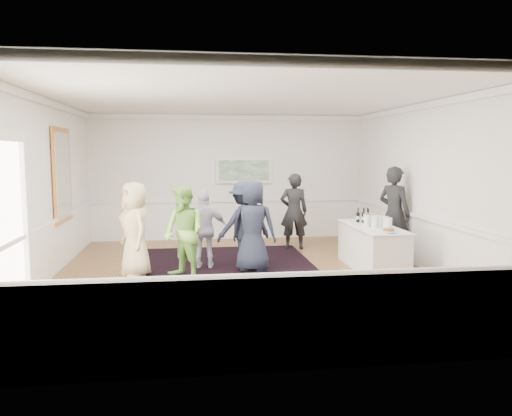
{
  "coord_description": "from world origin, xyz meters",
  "views": [
    {
      "loc": [
        -0.98,
        -8.85,
        2.26
      ],
      "look_at": [
        0.22,
        0.2,
        1.23
      ],
      "focal_mm": 35.0,
      "sensor_mm": 36.0,
      "label": 1
    }
  ],
  "objects": [
    {
      "name": "guest_lilac",
      "position": [
        -0.71,
        0.74,
        0.77
      ],
      "size": [
        0.93,
        0.47,
        1.53
      ],
      "primitive_type": "imported",
      "rotation": [
        0.0,
        0.0,
        3.03
      ],
      "color": "#B2ADC2",
      "rests_on": "floor"
    },
    {
      "name": "wall_back",
      "position": [
        0.0,
        4.0,
        1.6
      ],
      "size": [
        7.0,
        0.02,
        3.2
      ],
      "primitive_type": "cube",
      "color": "white",
      "rests_on": "floor"
    },
    {
      "name": "wainscoting",
      "position": [
        0.0,
        0.0,
        0.5
      ],
      "size": [
        7.0,
        8.0,
        1.0
      ],
      "primitive_type": null,
      "color": "white",
      "rests_on": "floor"
    },
    {
      "name": "guest_dark_b",
      "position": [
        1.4,
        2.42,
        0.88
      ],
      "size": [
        0.69,
        0.49,
        1.76
      ],
      "primitive_type": "imported",
      "rotation": [
        0.0,
        0.0,
        3.03
      ],
      "color": "black",
      "rests_on": "floor"
    },
    {
      "name": "bartender",
      "position": [
        3.2,
        0.92,
        0.98
      ],
      "size": [
        0.79,
        0.86,
        1.96
      ],
      "primitive_type": "imported",
      "rotation": [
        0.0,
        0.0,
        2.16
      ],
      "color": "black",
      "rests_on": "floor"
    },
    {
      "name": "guest_tan",
      "position": [
        -1.98,
        0.27,
        0.86
      ],
      "size": [
        0.86,
        1.0,
        1.73
      ],
      "primitive_type": "imported",
      "rotation": [
        0.0,
        0.0,
        -1.13
      ],
      "color": "tan",
      "rests_on": "floor"
    },
    {
      "name": "serving_table",
      "position": [
        2.48,
        0.23,
        0.42
      ],
      "size": [
        0.79,
        2.08,
        0.84
      ],
      "color": "silver",
      "rests_on": "floor"
    },
    {
      "name": "mirror",
      "position": [
        -3.45,
        1.3,
        1.8
      ],
      "size": [
        0.05,
        1.25,
        1.85
      ],
      "color": "#DC8740",
      "rests_on": "wall_left"
    },
    {
      "name": "doorway",
      "position": [
        -3.45,
        -1.9,
        1.42
      ],
      "size": [
        0.1,
        1.78,
        2.56
      ],
      "color": "white",
      "rests_on": "wall_left"
    },
    {
      "name": "ceiling",
      "position": [
        0.0,
        0.0,
        3.2
      ],
      "size": [
        7.0,
        8.0,
        0.02
      ],
      "primitive_type": "cube",
      "color": "white",
      "rests_on": "wall_back"
    },
    {
      "name": "area_rug",
      "position": [
        -0.35,
        0.42,
        0.01
      ],
      "size": [
        3.56,
        4.68,
        0.02
      ],
      "primitive_type": "cube",
      "rotation": [
        0.0,
        0.0,
        -0.0
      ],
      "color": "black",
      "rests_on": "floor"
    },
    {
      "name": "wall_right",
      "position": [
        3.5,
        0.0,
        1.6
      ],
      "size": [
        0.02,
        8.0,
        3.2
      ],
      "primitive_type": "cube",
      "color": "white",
      "rests_on": "floor"
    },
    {
      "name": "floor",
      "position": [
        0.0,
        0.0,
        0.0
      ],
      "size": [
        8.0,
        8.0,
        0.0
      ],
      "primitive_type": "plane",
      "color": "olive",
      "rests_on": "ground"
    },
    {
      "name": "nut_bowl",
      "position": [
        2.45,
        -0.61,
        0.88
      ],
      "size": [
        0.26,
        0.26,
        0.08
      ],
      "color": "white",
      "rests_on": "serving_table"
    },
    {
      "name": "landscape_painting",
      "position": [
        0.4,
        3.95,
        1.78
      ],
      "size": [
        1.44,
        0.06,
        0.66
      ],
      "color": "white",
      "rests_on": "wall_back"
    },
    {
      "name": "guest_navy",
      "position": [
        0.19,
        0.38,
        0.87
      ],
      "size": [
        0.99,
        0.82,
        1.73
      ],
      "primitive_type": "imported",
      "rotation": [
        0.0,
        0.0,
        2.78
      ],
      "color": "#1D2130",
      "rests_on": "floor"
    },
    {
      "name": "wine_bottles",
      "position": [
        2.48,
        0.71,
        1.0
      ],
      "size": [
        0.26,
        0.24,
        0.31
      ],
      "color": "black",
      "rests_on": "serving_table"
    },
    {
      "name": "wall_front",
      "position": [
        0.0,
        -4.0,
        1.6
      ],
      "size": [
        7.0,
        0.02,
        3.2
      ],
      "primitive_type": "cube",
      "color": "white",
      "rests_on": "floor"
    },
    {
      "name": "guest_green",
      "position": [
        -1.1,
        -0.02,
        0.83
      ],
      "size": [
        1.01,
        1.03,
        1.67
      ],
      "primitive_type": "imported",
      "rotation": [
        0.0,
        0.0,
        -0.87
      ],
      "color": "#7DB94A",
      "rests_on": "floor"
    },
    {
      "name": "guest_dark_a",
      "position": [
        0.05,
        0.71,
        0.84
      ],
      "size": [
        1.23,
        0.94,
        1.69
      ],
      "primitive_type": "imported",
      "rotation": [
        0.0,
        0.0,
        3.47
      ],
      "color": "#1D2130",
      "rests_on": "floor"
    },
    {
      "name": "wall_left",
      "position": [
        -3.5,
        0.0,
        1.6
      ],
      "size": [
        0.02,
        8.0,
        3.2
      ],
      "primitive_type": "cube",
      "color": "white",
      "rests_on": "floor"
    },
    {
      "name": "juice_pitchers",
      "position": [
        2.5,
        -0.03,
        0.96
      ],
      "size": [
        0.4,
        0.52,
        0.24
      ],
      "color": "#6FAF3E",
      "rests_on": "serving_table"
    },
    {
      "name": "ice_bucket",
      "position": [
        2.49,
        0.35,
        0.96
      ],
      "size": [
        0.26,
        0.26,
        0.24
      ],
      "primitive_type": "cylinder",
      "color": "silver",
      "rests_on": "serving_table"
    }
  ]
}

